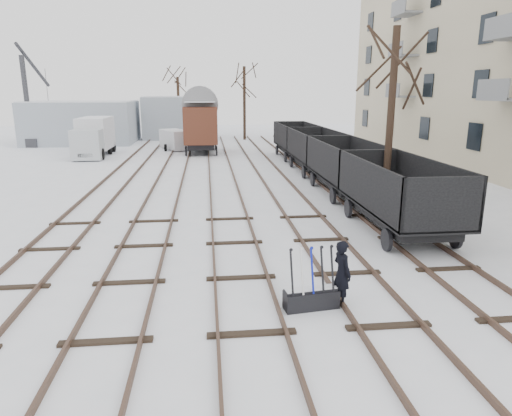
{
  "coord_description": "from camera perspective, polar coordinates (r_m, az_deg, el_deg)",
  "views": [
    {
      "loc": [
        -0.84,
        -11.63,
        5.0
      ],
      "look_at": [
        0.75,
        3.09,
        1.2
      ],
      "focal_mm": 32.0,
      "sensor_mm": 36.0,
      "label": 1
    }
  ],
  "objects": [
    {
      "name": "box_van_wagon",
      "position": [
        38.5,
        -6.92,
        10.49
      ],
      "size": [
        2.94,
        5.53,
        4.21
      ],
      "rotation": [
        0.0,
        0.0,
        -0.01
      ],
      "color": "black",
      "rests_on": "ground"
    },
    {
      "name": "freight_wagon_a",
      "position": [
        17.35,
        17.25,
        0.39
      ],
      "size": [
        2.55,
        6.38,
        2.61
      ],
      "color": "black",
      "rests_on": "ground"
    },
    {
      "name": "lorry",
      "position": [
        38.53,
        -19.59,
        8.42
      ],
      "size": [
        2.21,
        6.63,
        3.0
      ],
      "rotation": [
        0.0,
        0.0,
        0.01
      ],
      "color": "black",
      "rests_on": "ground"
    },
    {
      "name": "tree_far_right",
      "position": [
        48.95,
        -1.46,
        12.92
      ],
      "size": [
        0.3,
        0.3,
        7.5
      ],
      "primitive_type": "cylinder",
      "color": "black",
      "rests_on": "ground"
    },
    {
      "name": "freight_wagon_d",
      "position": [
        35.53,
        5.02,
        7.86
      ],
      "size": [
        2.55,
        6.38,
        2.61
      ],
      "color": "black",
      "rests_on": "ground"
    },
    {
      "name": "freight_wagon_c",
      "position": [
        29.32,
        7.43,
        6.42
      ],
      "size": [
        2.55,
        6.38,
        2.61
      ],
      "color": "black",
      "rests_on": "ground"
    },
    {
      "name": "panel_van",
      "position": [
        41.35,
        -10.05,
        8.45
      ],
      "size": [
        3.09,
        4.18,
        1.69
      ],
      "rotation": [
        0.0,
        0.0,
        0.42
      ],
      "color": "silver",
      "rests_on": "ground"
    },
    {
      "name": "tree_near",
      "position": [
        19.8,
        16.43,
        10.18
      ],
      "size": [
        0.3,
        0.3,
        7.49
      ],
      "primitive_type": "cylinder",
      "color": "black",
      "rests_on": "ground"
    },
    {
      "name": "tracks",
      "position": [
        25.79,
        -4.19,
        3.34
      ],
      "size": [
        13.9,
        52.0,
        0.16
      ],
      "color": "black",
      "rests_on": "ground"
    },
    {
      "name": "ground_frame",
      "position": [
        11.04,
        6.91,
        -10.99
      ],
      "size": [
        1.35,
        0.59,
        1.49
      ],
      "rotation": [
        0.0,
        0.0,
        0.14
      ],
      "color": "black",
      "rests_on": "ground"
    },
    {
      "name": "shed_right",
      "position": [
        51.8,
        -9.84,
        11.13
      ],
      "size": [
        7.0,
        6.0,
        4.5
      ],
      "color": "#98A2AC",
      "rests_on": "ground"
    },
    {
      "name": "ground",
      "position": [
        12.69,
        -1.89,
        -8.82
      ],
      "size": [
        120.0,
        120.0,
        0.0
      ],
      "primitive_type": "plane",
      "color": "white",
      "rests_on": "ground"
    },
    {
      "name": "tree_far_left",
      "position": [
        51.95,
        -9.64,
        12.27
      ],
      "size": [
        0.3,
        0.3,
        6.52
      ],
      "primitive_type": "cylinder",
      "color": "black",
      "rests_on": "ground"
    },
    {
      "name": "crane",
      "position": [
        47.63,
        -26.4,
        9.8
      ],
      "size": [
        2.09,
        5.44,
        9.18
      ],
      "rotation": [
        0.0,
        0.0,
        -0.16
      ],
      "color": "#2F2F34",
      "rests_on": "ground"
    },
    {
      "name": "freight_wagon_b",
      "position": [
        23.23,
        11.09,
        4.19
      ],
      "size": [
        2.55,
        6.38,
        2.61
      ],
      "color": "black",
      "rests_on": "ground"
    },
    {
      "name": "worker",
      "position": [
        11.11,
        10.69,
        -8.03
      ],
      "size": [
        0.55,
        0.68,
        1.62
      ],
      "primitive_type": "imported",
      "rotation": [
        0.0,
        0.0,
        1.89
      ],
      "color": "black",
      "rests_on": "ground"
    },
    {
      "name": "shed_left",
      "position": [
        49.25,
        -20.78,
        10.03
      ],
      "size": [
        10.0,
        8.0,
        4.1
      ],
      "color": "#98A2AC",
      "rests_on": "ground"
    }
  ]
}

